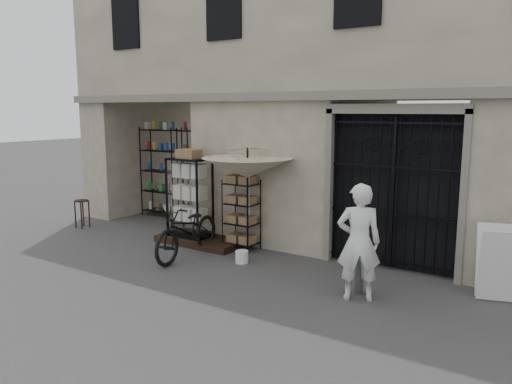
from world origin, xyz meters
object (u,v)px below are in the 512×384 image
Objects in this scene: display_cabinet at (190,202)px; steel_bollard at (359,272)px; easel_sign at (497,263)px; white_bucket at (242,257)px; bicycle at (189,257)px; shopkeeper at (357,299)px; wooden_stool at (82,213)px; market_umbrella at (247,162)px; wire_rack at (241,215)px.

steel_bollard is at bearing 0.81° from display_cabinet.
steel_bollard is 2.12m from easel_sign.
bicycle reaches higher than white_bucket.
shopkeeper is at bearing -74.07° from steel_bollard.
display_cabinet is at bearing 7.18° from wooden_stool.
market_umbrella is 4.91m from easel_sign.
display_cabinet is 0.89× the size of bicycle.
easel_sign is at bearing -175.17° from shopkeeper.
display_cabinet is 2.69× the size of wooden_stool.
display_cabinet is 0.72× the size of market_umbrella.
bicycle reaches higher than shopkeeper.
bicycle is at bearing -134.97° from market_umbrella.
market_umbrella is (1.57, 0.00, 0.98)m from display_cabinet.
white_bucket is (0.56, -0.78, -0.62)m from wire_rack.
shopkeeper is (3.19, -1.33, -0.75)m from wire_rack.
steel_bollard reaches higher than wooden_stool.
white_bucket is 0.36× the size of wooden_stool.
wire_rack is 1.30× the size of easel_sign.
display_cabinet reaches higher than wooden_stool.
market_umbrella is 5.09m from wooden_stool.
shopkeeper is at bearing -1.99° from display_cabinet.
steel_bollard is at bearing -101.49° from shopkeeper.
steel_bollard is (2.56, -0.30, 0.24)m from white_bucket.
steel_bollard is at bearing -171.78° from easel_sign.
display_cabinet is 2.11m from white_bucket.
wooden_stool is (-4.84, -0.42, -1.54)m from market_umbrella.
wire_rack reaches higher than white_bucket.
shopkeeper is (2.90, -1.14, -1.92)m from market_umbrella.
display_cabinet is 4.53m from steel_bollard.
wooden_stool is at bearing -175.09° from market_umbrella.
steel_bollard is (2.83, -0.90, -1.56)m from market_umbrella.
easel_sign reaches higher than steel_bollard.
steel_bollard is (4.40, -0.89, -0.58)m from display_cabinet.
market_umbrella is at bearing 162.41° from steel_bollard.
steel_bollard is (7.67, -0.48, -0.01)m from wooden_stool.
white_bucket is 5.12m from wooden_stool.
market_umbrella is at bearing -21.71° from wire_rack.
steel_bollard is at bearing -17.59° from market_umbrella.
bicycle is 4.01m from wooden_stool.
market_umbrella reaches higher than display_cabinet.
easel_sign is at bearing 12.44° from display_cabinet.
shopkeeper is at bearing -165.16° from easel_sign.
market_umbrella is 2.28m from bicycle.
display_cabinet is 2.65× the size of steel_bollard.
wire_rack is 1.42m from bicycle.
wire_rack is 5.03m from easel_sign.
display_cabinet is at bearing -179.83° from market_umbrella.
shopkeeper is at bearing -11.83° from bicycle.
bicycle is 1.84× the size of easel_sign.
wire_rack is at bearing 160.80° from steel_bollard.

